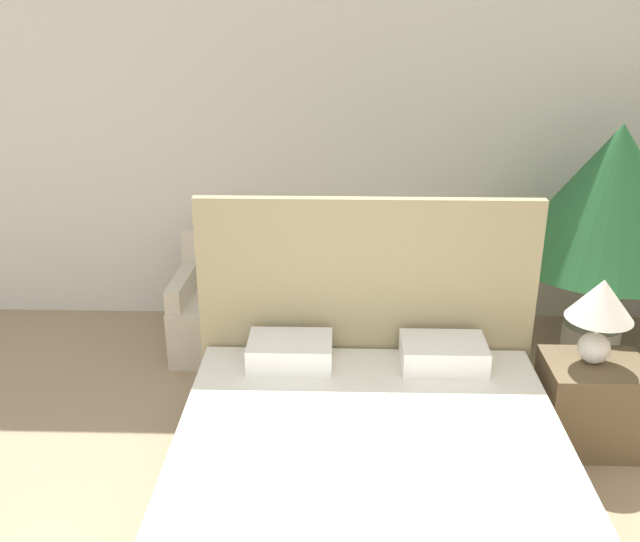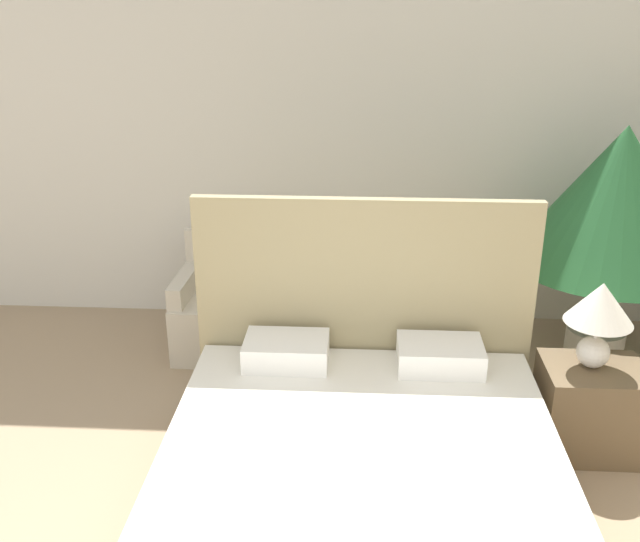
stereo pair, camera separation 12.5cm
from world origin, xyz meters
name	(u,v)px [view 1 (the left image)]	position (x,y,z in m)	size (l,w,h in m)	color
wall_back	(329,125)	(0.00, 3.64, 1.45)	(10.00, 0.06, 2.90)	silver
bed	(370,478)	(0.23, 1.27, 0.28)	(1.84, 2.00, 1.34)	#8C7A5B
armchair_near_window_left	(220,316)	(-0.74, 3.01, 0.26)	(0.60, 0.62, 0.79)	beige
armchair_near_window_right	(347,317)	(0.13, 3.00, 0.26)	(0.65, 0.67, 0.79)	beige
potted_palm	(612,199)	(1.74, 2.85, 1.15)	(1.22, 1.22, 1.61)	beige
nightstand	(591,404)	(1.46, 1.97, 0.25)	(0.53, 0.42, 0.50)	brown
table_lamp	(600,307)	(1.43, 1.99, 0.82)	(0.35, 0.35, 0.48)	white
side_table	(283,322)	(-0.30, 3.00, 0.22)	(0.28, 0.28, 0.43)	gold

